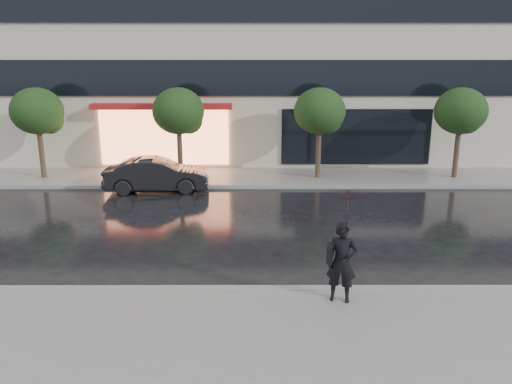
{
  "coord_description": "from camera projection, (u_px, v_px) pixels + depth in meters",
  "views": [
    {
      "loc": [
        0.26,
        -11.32,
        5.13
      ],
      "look_at": [
        0.29,
        2.65,
        1.4
      ],
      "focal_mm": 35.0,
      "sensor_mm": 36.0,
      "label": 1
    }
  ],
  "objects": [
    {
      "name": "sidewalk_near",
      "position": [
        241.0,
        346.0,
        9.1
      ],
      "size": [
        60.0,
        4.5,
        0.12
      ],
      "primitive_type": "cube",
      "color": "slate",
      "rests_on": "ground"
    },
    {
      "name": "curb_far",
      "position": [
        249.0,
        187.0,
        20.45
      ],
      "size": [
        60.0,
        0.25,
        0.14
      ],
      "primitive_type": "cube",
      "color": "gray",
      "rests_on": "ground"
    },
    {
      "name": "tree_far_east",
      "position": [
        462.0,
        113.0,
        21.21
      ],
      "size": [
        2.2,
        2.2,
        3.99
      ],
      "color": "#33261C",
      "rests_on": "ground"
    },
    {
      "name": "pedestrian_with_umbrella",
      "position": [
        345.0,
        229.0,
        10.28
      ],
      "size": [
        1.18,
        1.19,
        2.48
      ],
      "rotation": [
        0.0,
        0.0,
        -0.22
      ],
      "color": "black",
      "rests_on": "sidewalk_near"
    },
    {
      "name": "sidewalk_far",
      "position": [
        249.0,
        177.0,
        22.14
      ],
      "size": [
        60.0,
        3.5,
        0.12
      ],
      "primitive_type": "cube",
      "color": "slate",
      "rests_on": "ground"
    },
    {
      "name": "tree_far_west",
      "position": [
        39.0,
        113.0,
        21.18
      ],
      "size": [
        2.2,
        2.2,
        3.99
      ],
      "color": "#33261C",
      "rests_on": "ground"
    },
    {
      "name": "curb_near",
      "position": [
        244.0,
        290.0,
        11.27
      ],
      "size": [
        60.0,
        0.25,
        0.14
      ],
      "primitive_type": "cube",
      "color": "gray",
      "rests_on": "ground"
    },
    {
      "name": "ground",
      "position": [
        245.0,
        275.0,
        12.25
      ],
      "size": [
        120.0,
        120.0,
        0.0
      ],
      "primitive_type": "plane",
      "color": "black",
      "rests_on": "ground"
    },
    {
      "name": "tree_mid_east",
      "position": [
        321.0,
        113.0,
        21.2
      ],
      "size": [
        2.2,
        2.2,
        3.99
      ],
      "color": "#33261C",
      "rests_on": "ground"
    },
    {
      "name": "parked_car",
      "position": [
        157.0,
        175.0,
        19.84
      ],
      "size": [
        4.19,
        1.74,
        1.35
      ],
      "primitive_type": "imported",
      "rotation": [
        0.0,
        0.0,
        1.65
      ],
      "color": "black",
      "rests_on": "ground"
    },
    {
      "name": "tree_mid_west",
      "position": [
        180.0,
        113.0,
        21.19
      ],
      "size": [
        2.2,
        2.2,
        3.99
      ],
      "color": "#33261C",
      "rests_on": "ground"
    }
  ]
}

